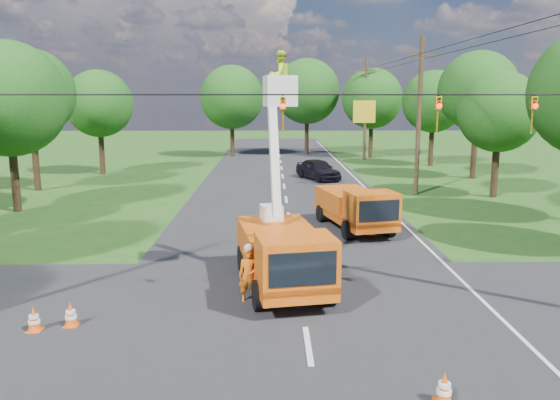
{
  "coord_description": "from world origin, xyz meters",
  "views": [
    {
      "loc": [
        -0.93,
        -12.87,
        6.24
      ],
      "look_at": [
        -0.61,
        6.34,
        2.6
      ],
      "focal_mm": 35.0,
      "sensor_mm": 36.0,
      "label": 1
    }
  ],
  "objects_px": {
    "pole_right_far": "(365,108)",
    "tree_far_c": "(372,99)",
    "traffic_cone_3": "(371,227)",
    "tree_far_a": "(232,97)",
    "traffic_cone_2": "(330,258)",
    "tree_left_d": "(8,99)",
    "traffic_cone_7": "(349,204)",
    "tree_right_d": "(478,91)",
    "second_truck": "(356,207)",
    "tree_far_b": "(307,91)",
    "pole_right_mid": "(419,115)",
    "tree_left_f": "(99,104)",
    "bucket_truck": "(283,241)",
    "tree_right_c": "(499,112)",
    "tree_left_e": "(30,93)",
    "traffic_cone_1": "(444,388)",
    "distant_car": "(318,169)",
    "traffic_cone_4": "(71,315)",
    "tree_right_e": "(433,102)",
    "ground_worker": "(249,275)",
    "traffic_cone_5": "(34,319)"
  },
  "relations": [
    {
      "from": "ground_worker",
      "to": "traffic_cone_3",
      "type": "xyz_separation_m",
      "value": [
        5.28,
        8.22,
        -0.49
      ]
    },
    {
      "from": "traffic_cone_3",
      "to": "traffic_cone_4",
      "type": "bearing_deg",
      "value": -135.22
    },
    {
      "from": "tree_far_a",
      "to": "tree_far_c",
      "type": "relative_size",
      "value": 1.04
    },
    {
      "from": "traffic_cone_1",
      "to": "tree_left_e",
      "type": "height_order",
      "value": "tree_left_e"
    },
    {
      "from": "tree_far_b",
      "to": "bucket_truck",
      "type": "bearing_deg",
      "value": -94.76
    },
    {
      "from": "bucket_truck",
      "to": "tree_right_c",
      "type": "height_order",
      "value": "tree_right_c"
    },
    {
      "from": "traffic_cone_3",
      "to": "pole_right_far",
      "type": "height_order",
      "value": "pole_right_far"
    },
    {
      "from": "second_truck",
      "to": "tree_right_d",
      "type": "relative_size",
      "value": 0.62
    },
    {
      "from": "traffic_cone_2",
      "to": "tree_left_f",
      "type": "xyz_separation_m",
      "value": [
        -16.06,
        25.39,
        5.33
      ]
    },
    {
      "from": "pole_right_far",
      "to": "traffic_cone_7",
      "type": "bearing_deg",
      "value": -101.47
    },
    {
      "from": "traffic_cone_5",
      "to": "tree_far_b",
      "type": "bearing_deg",
      "value": 77.35
    },
    {
      "from": "tree_right_d",
      "to": "tree_far_c",
      "type": "xyz_separation_m",
      "value": [
        -5.3,
        15.0,
        -0.62
      ]
    },
    {
      "from": "ground_worker",
      "to": "traffic_cone_4",
      "type": "xyz_separation_m",
      "value": [
        -4.82,
        -1.8,
        -0.49
      ]
    },
    {
      "from": "bucket_truck",
      "to": "tree_right_c",
      "type": "xyz_separation_m",
      "value": [
        13.75,
        16.64,
        3.7
      ]
    },
    {
      "from": "traffic_cone_5",
      "to": "tree_far_a",
      "type": "relative_size",
      "value": 0.07
    },
    {
      "from": "bucket_truck",
      "to": "tree_far_b",
      "type": "distance_m",
      "value": 43.1
    },
    {
      "from": "tree_left_f",
      "to": "tree_far_b",
      "type": "height_order",
      "value": "tree_far_b"
    },
    {
      "from": "pole_right_far",
      "to": "tree_far_c",
      "type": "distance_m",
      "value": 2.43
    },
    {
      "from": "traffic_cone_3",
      "to": "traffic_cone_4",
      "type": "distance_m",
      "value": 14.23
    },
    {
      "from": "tree_left_f",
      "to": "tree_far_a",
      "type": "distance_m",
      "value": 16.29
    },
    {
      "from": "tree_left_d",
      "to": "tree_left_f",
      "type": "height_order",
      "value": "tree_left_d"
    },
    {
      "from": "tree_right_e",
      "to": "tree_far_b",
      "type": "xyz_separation_m",
      "value": [
        -10.8,
        10.0,
        1.0
      ]
    },
    {
      "from": "traffic_cone_2",
      "to": "tree_right_c",
      "type": "height_order",
      "value": "tree_right_c"
    },
    {
      "from": "tree_left_e",
      "to": "pole_right_far",
      "type": "bearing_deg",
      "value": 35.43
    },
    {
      "from": "tree_left_e",
      "to": "tree_right_c",
      "type": "height_order",
      "value": "tree_left_e"
    },
    {
      "from": "pole_right_mid",
      "to": "tree_left_f",
      "type": "height_order",
      "value": "pole_right_mid"
    },
    {
      "from": "traffic_cone_3",
      "to": "tree_far_a",
      "type": "distance_m",
      "value": 35.21
    },
    {
      "from": "tree_right_c",
      "to": "tree_far_a",
      "type": "relative_size",
      "value": 0.82
    },
    {
      "from": "ground_worker",
      "to": "tree_right_d",
      "type": "distance_m",
      "value": 31.18
    },
    {
      "from": "traffic_cone_2",
      "to": "tree_left_d",
      "type": "bearing_deg",
      "value": 147.41
    },
    {
      "from": "pole_right_far",
      "to": "tree_far_c",
      "type": "height_order",
      "value": "pole_right_far"
    },
    {
      "from": "tree_right_d",
      "to": "tree_far_c",
      "type": "bearing_deg",
      "value": 109.46
    },
    {
      "from": "traffic_cone_2",
      "to": "tree_far_c",
      "type": "relative_size",
      "value": 0.08
    },
    {
      "from": "bucket_truck",
      "to": "tree_left_f",
      "type": "bearing_deg",
      "value": 107.36
    },
    {
      "from": "distant_car",
      "to": "tree_far_a",
      "type": "xyz_separation_m",
      "value": [
        -7.67,
        16.56,
        5.4
      ]
    },
    {
      "from": "traffic_cone_7",
      "to": "tree_left_d",
      "type": "relative_size",
      "value": 0.08
    },
    {
      "from": "second_truck",
      "to": "traffic_cone_2",
      "type": "relative_size",
      "value": 8.53
    },
    {
      "from": "traffic_cone_4",
      "to": "tree_right_c",
      "type": "xyz_separation_m",
      "value": [
        19.65,
        19.65,
        4.95
      ]
    },
    {
      "from": "second_truck",
      "to": "tree_far_b",
      "type": "relative_size",
      "value": 0.59
    },
    {
      "from": "tree_right_d",
      "to": "traffic_cone_4",
      "type": "bearing_deg",
      "value": -127.54
    },
    {
      "from": "bucket_truck",
      "to": "pole_right_far",
      "type": "xyz_separation_m",
      "value": [
        9.05,
        37.64,
        3.49
      ]
    },
    {
      "from": "distant_car",
      "to": "tree_right_e",
      "type": "height_order",
      "value": "tree_right_e"
    },
    {
      "from": "tree_left_e",
      "to": "tree_left_d",
      "type": "bearing_deg",
      "value": -75.58
    },
    {
      "from": "traffic_cone_4",
      "to": "tree_far_c",
      "type": "distance_m",
      "value": 45.89
    },
    {
      "from": "tree_left_d",
      "to": "tree_far_b",
      "type": "relative_size",
      "value": 0.9
    },
    {
      "from": "traffic_cone_1",
      "to": "tree_far_c",
      "type": "distance_m",
      "value": 47.51
    },
    {
      "from": "traffic_cone_4",
      "to": "tree_right_e",
      "type": "height_order",
      "value": "tree_right_e"
    },
    {
      "from": "tree_left_d",
      "to": "tree_left_f",
      "type": "distance_m",
      "value": 15.01
    },
    {
      "from": "tree_left_e",
      "to": "traffic_cone_1",
      "type": "bearing_deg",
      "value": -53.93
    },
    {
      "from": "ground_worker",
      "to": "pole_right_far",
      "type": "distance_m",
      "value": 40.37
    }
  ]
}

